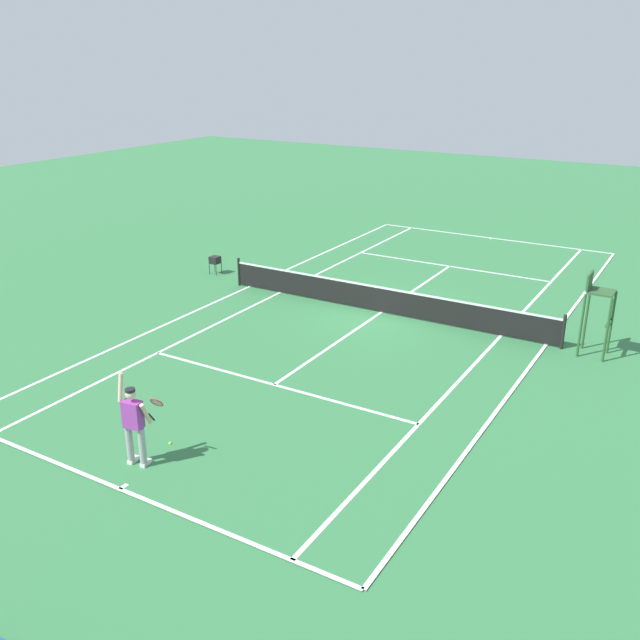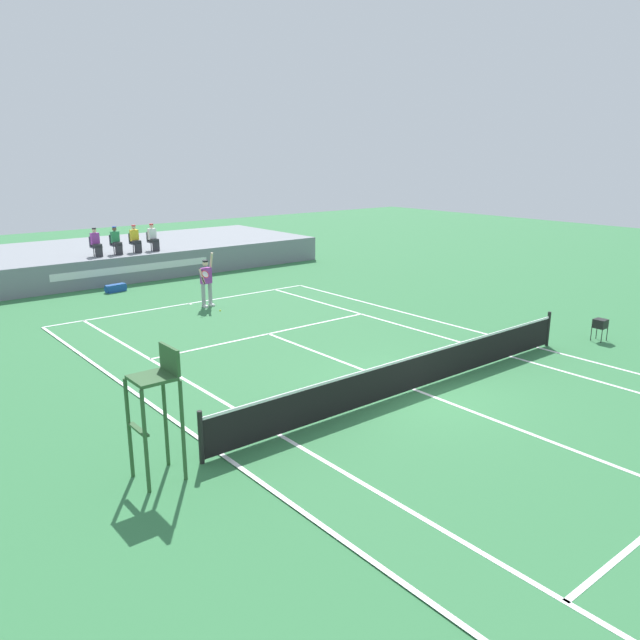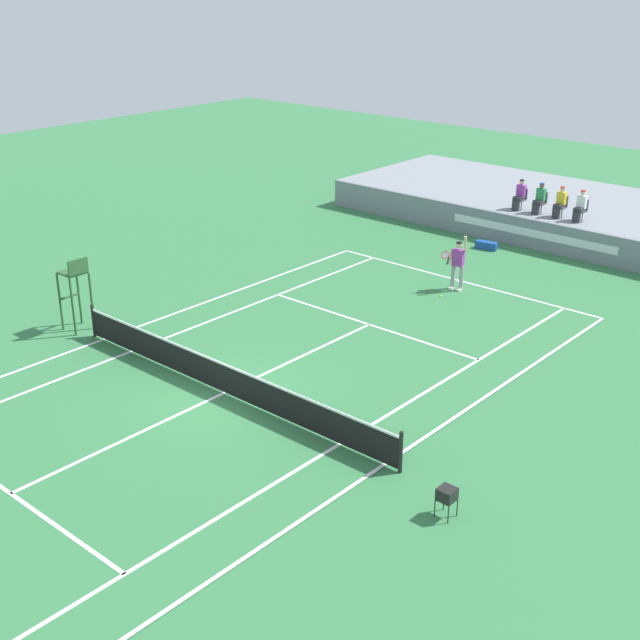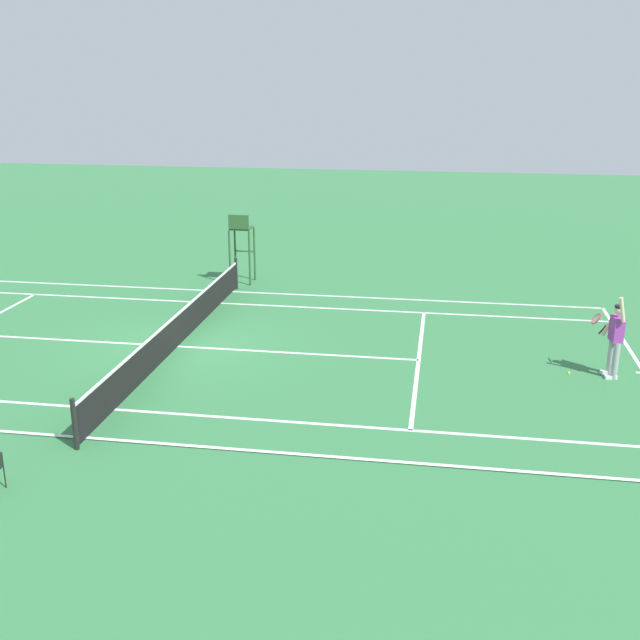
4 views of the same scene
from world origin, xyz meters
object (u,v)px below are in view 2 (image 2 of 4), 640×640
(equipment_bag, at_px, (116,288))
(spectator_seated_1, at_px, (116,241))
(tennis_player, at_px, (206,282))
(ball_hopper, at_px, (600,323))
(spectator_seated_3, at_px, (153,238))
(umpire_chair, at_px, (157,397))
(spectator_seated_2, at_px, (135,239))
(tennis_ball, at_px, (220,311))
(spectator_seated_0, at_px, (96,243))

(equipment_bag, bearing_deg, spectator_seated_1, 65.08)
(spectator_seated_1, relative_size, tennis_player, 0.61)
(equipment_bag, distance_m, ball_hopper, 18.96)
(spectator_seated_3, xyz_separation_m, umpire_chair, (-8.23, -18.16, -0.30))
(spectator_seated_2, height_order, equipment_bag, spectator_seated_2)
(tennis_player, distance_m, tennis_ball, 1.36)
(spectator_seated_1, distance_m, tennis_ball, 8.33)
(spectator_seated_2, bearing_deg, spectator_seated_3, 0.00)
(spectator_seated_1, bearing_deg, spectator_seated_0, 180.00)
(tennis_ball, distance_m, ball_hopper, 13.08)
(spectator_seated_3, bearing_deg, spectator_seated_1, 180.00)
(spectator_seated_1, relative_size, ball_hopper, 1.81)
(spectator_seated_0, relative_size, tennis_ball, 18.60)
(spectator_seated_0, bearing_deg, spectator_seated_3, 0.00)
(spectator_seated_0, height_order, spectator_seated_1, same)
(spectator_seated_2, bearing_deg, equipment_bag, -131.15)
(spectator_seated_1, bearing_deg, spectator_seated_3, 0.00)
(spectator_seated_2, distance_m, tennis_ball, 8.31)
(spectator_seated_2, bearing_deg, ball_hopper, -69.46)
(spectator_seated_1, height_order, tennis_player, spectator_seated_1)
(spectator_seated_3, xyz_separation_m, tennis_ball, (-1.16, -8.10, -1.82))
(spectator_seated_1, xyz_separation_m, tennis_player, (0.65, -7.14, -0.86))
(spectator_seated_2, xyz_separation_m, ball_hopper, (7.08, -18.91, -1.28))
(spectator_seated_0, distance_m, umpire_chair, 18.98)
(spectator_seated_2, distance_m, ball_hopper, 20.23)
(ball_hopper, bearing_deg, spectator_seated_0, 115.27)
(spectator_seated_3, distance_m, tennis_player, 7.28)
(spectator_seated_3, distance_m, equipment_bag, 4.00)
(spectator_seated_0, height_order, spectator_seated_2, same)
(tennis_player, relative_size, umpire_chair, 0.85)
(equipment_bag, bearing_deg, umpire_chair, -108.69)
(spectator_seated_1, xyz_separation_m, umpire_chair, (-6.43, -18.16, -0.30))
(spectator_seated_3, relative_size, ball_hopper, 1.81)
(spectator_seated_0, height_order, tennis_player, spectator_seated_0)
(spectator_seated_3, height_order, equipment_bag, spectator_seated_3)
(tennis_player, height_order, tennis_ball, tennis_player)
(tennis_player, relative_size, ball_hopper, 2.98)
(ball_hopper, bearing_deg, umpire_chair, 177.04)
(tennis_player, distance_m, equipment_bag, 5.24)
(spectator_seated_1, bearing_deg, spectator_seated_2, 0.00)
(tennis_ball, bearing_deg, umpire_chair, -125.11)
(spectator_seated_3, relative_size, tennis_ball, 18.60)
(tennis_player, bearing_deg, tennis_ball, -90.36)
(tennis_ball, bearing_deg, tennis_player, 89.64)
(tennis_player, distance_m, ball_hopper, 13.88)
(umpire_chair, bearing_deg, spectator_seated_1, 70.51)
(spectator_seated_0, bearing_deg, ball_hopper, -64.73)
(spectator_seated_0, relative_size, tennis_player, 0.61)
(spectator_seated_3, relative_size, tennis_player, 0.61)
(ball_hopper, bearing_deg, spectator_seated_3, 108.16)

